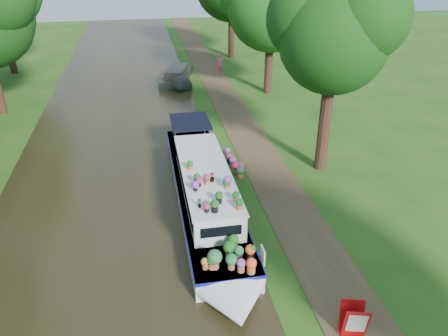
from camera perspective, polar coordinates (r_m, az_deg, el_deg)
ground at (r=18.42m, az=4.79°, el=-5.25°), size 100.00×100.00×0.00m
canal_water at (r=17.98m, az=-14.16°, el=-7.00°), size 10.00×100.00×0.02m
towpath at (r=18.74m, az=8.35°, el=-4.80°), size 2.20×100.00×0.03m
plant_boat at (r=17.82m, az=-2.36°, el=-3.19°), size 2.29×13.52×2.22m
tree_near_overhang at (r=19.96m, az=14.23°, el=17.15°), size 5.52×5.28×8.99m
second_boat at (r=35.09m, az=-6.15°, el=11.85°), size 3.10×6.29×1.15m
sandwich_board at (r=13.42m, az=16.57°, el=-18.73°), size 0.73×0.70×1.09m
pedestrian_pink at (r=36.78m, az=-0.53°, el=13.41°), size 0.67×0.49×1.71m
verge_plant at (r=21.17m, az=2.59°, el=0.11°), size 0.43×0.40×0.38m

